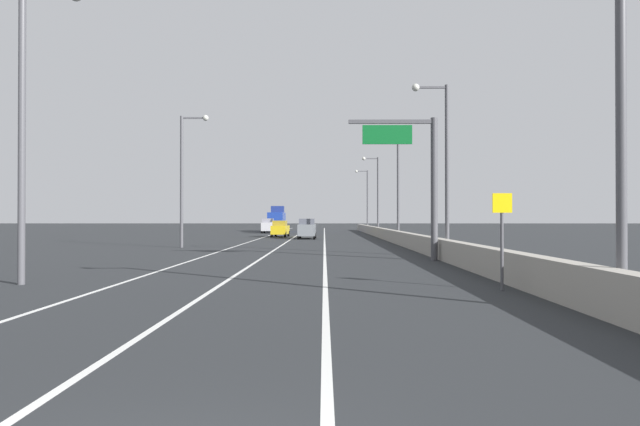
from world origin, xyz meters
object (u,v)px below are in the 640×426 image
(lamp_post_right_third, at_px, (395,180))
(overhead_sign_gantry, at_px, (420,171))
(lamp_post_right_second, at_px, (443,157))
(lamp_post_right_fourth, at_px, (376,190))
(car_yellow_0, at_px, (280,229))
(speed_advisory_sign, at_px, (502,233))
(car_silver_1, at_px, (268,226))
(box_truck, at_px, (277,220))
(lamp_post_right_near, at_px, (610,65))
(lamp_post_left_near, at_px, (30,114))
(car_gray_2, at_px, (307,229))
(lamp_post_right_fifth, at_px, (366,196))
(lamp_post_left_mid, at_px, (185,171))

(lamp_post_right_third, bearing_deg, overhead_sign_gantry, -93.87)
(lamp_post_right_second, bearing_deg, lamp_post_right_fourth, 90.35)
(car_yellow_0, bearing_deg, overhead_sign_gantry, -74.54)
(overhead_sign_gantry, xyz_separation_m, speed_advisory_sign, (0.44, -12.38, -2.96))
(car_silver_1, bearing_deg, box_truck, 86.59)
(lamp_post_right_near, bearing_deg, lamp_post_right_fourth, 89.97)
(lamp_post_right_second, relative_size, car_silver_1, 2.32)
(overhead_sign_gantry, height_order, lamp_post_left_near, lamp_post_left_near)
(car_gray_2, bearing_deg, car_silver_1, 105.56)
(lamp_post_right_third, relative_size, car_yellow_0, 2.11)
(speed_advisory_sign, relative_size, car_silver_1, 0.70)
(overhead_sign_gantry, distance_m, lamp_post_right_third, 22.81)
(lamp_post_right_near, xyz_separation_m, lamp_post_right_fifth, (0.20, 79.27, 0.00))
(car_yellow_0, bearing_deg, lamp_post_right_second, -70.55)
(lamp_post_right_third, xyz_separation_m, lamp_post_left_near, (-16.49, -33.63, 0.00))
(lamp_post_right_near, bearing_deg, car_gray_2, 99.95)
(lamp_post_right_fourth, xyz_separation_m, lamp_post_right_fifth, (0.17, 19.82, 0.00))
(lamp_post_right_fourth, bearing_deg, car_gray_2, -125.71)
(speed_advisory_sign, relative_size, lamp_post_right_near, 0.30)
(lamp_post_left_near, distance_m, box_truck, 73.74)
(lamp_post_right_third, xyz_separation_m, lamp_post_right_fourth, (0.00, 19.82, 0.00))
(lamp_post_left_near, distance_m, car_silver_1, 64.86)
(car_yellow_0, xyz_separation_m, car_gray_2, (3.31, -5.93, 0.11))
(overhead_sign_gantry, xyz_separation_m, lamp_post_left_mid, (-15.51, 12.88, 1.01))
(lamp_post_left_mid, bearing_deg, lamp_post_right_near, -60.25)
(car_gray_2, bearing_deg, speed_advisory_sign, -80.40)
(lamp_post_right_second, distance_m, lamp_post_left_near, 21.71)
(car_gray_2, bearing_deg, lamp_post_left_mid, -115.68)
(overhead_sign_gantry, height_order, car_yellow_0, overhead_sign_gantry)
(lamp_post_right_fifth, xyz_separation_m, box_truck, (-14.43, 0.34, -3.83))
(lamp_post_left_mid, xyz_separation_m, car_silver_1, (2.26, 40.89, -4.68))
(lamp_post_right_fifth, distance_m, car_silver_1, 17.88)
(lamp_post_left_near, relative_size, lamp_post_left_mid, 1.00)
(lamp_post_right_near, relative_size, lamp_post_right_fifth, 1.00)
(lamp_post_right_near, bearing_deg, car_silver_1, 101.80)
(lamp_post_right_fifth, distance_m, lamp_post_left_mid, 52.40)
(car_silver_1, relative_size, car_gray_2, 0.92)
(lamp_post_left_mid, bearing_deg, lamp_post_right_third, 30.03)
(lamp_post_right_third, xyz_separation_m, box_truck, (-14.25, 39.97, -3.83))
(lamp_post_right_fourth, distance_m, lamp_post_left_mid, 34.22)
(car_gray_2, bearing_deg, lamp_post_right_near, -80.05)
(lamp_post_left_near, bearing_deg, car_yellow_0, 84.27)
(lamp_post_right_near, bearing_deg, overhead_sign_gantry, 95.11)
(lamp_post_right_third, bearing_deg, box_truck, 109.62)
(lamp_post_left_near, xyz_separation_m, car_gray_2, (8.09, 41.75, -4.67))
(speed_advisory_sign, height_order, car_yellow_0, speed_advisory_sign)
(lamp_post_right_fourth, bearing_deg, overhead_sign_gantry, -92.07)
(overhead_sign_gantry, xyz_separation_m, car_gray_2, (-6.87, 30.85, -3.66))
(lamp_post_right_fourth, relative_size, car_yellow_0, 2.11)
(lamp_post_right_near, bearing_deg, lamp_post_left_near, 159.98)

